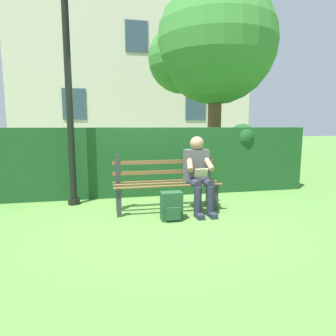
{
  "coord_description": "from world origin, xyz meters",
  "views": [
    {
      "loc": [
        0.91,
        4.43,
        1.35
      ],
      "look_at": [
        0.0,
        0.1,
        0.7
      ],
      "focal_mm": 30.98,
      "sensor_mm": 36.0,
      "label": 1
    }
  ],
  "objects_px": {
    "tree": "(210,47)",
    "backpack": "(171,206)",
    "person_seated": "(198,172)",
    "park_bench": "(166,183)",
    "lamp_post": "(68,66)"
  },
  "relations": [
    {
      "from": "tree",
      "to": "backpack",
      "type": "height_order",
      "value": "tree"
    },
    {
      "from": "tree",
      "to": "backpack",
      "type": "distance_m",
      "value": 4.84
    },
    {
      "from": "person_seated",
      "to": "backpack",
      "type": "distance_m",
      "value": 0.77
    },
    {
      "from": "park_bench",
      "to": "tree",
      "type": "height_order",
      "value": "tree"
    },
    {
      "from": "person_seated",
      "to": "lamp_post",
      "type": "xyz_separation_m",
      "value": [
        1.99,
        -0.8,
        1.69
      ]
    },
    {
      "from": "park_bench",
      "to": "person_seated",
      "type": "bearing_deg",
      "value": 160.84
    },
    {
      "from": "person_seated",
      "to": "tree",
      "type": "distance_m",
      "value": 4.14
    },
    {
      "from": "tree",
      "to": "lamp_post",
      "type": "distance_m",
      "value": 3.96
    },
    {
      "from": "park_bench",
      "to": "person_seated",
      "type": "xyz_separation_m",
      "value": [
        -0.49,
        0.17,
        0.2
      ]
    },
    {
      "from": "backpack",
      "to": "lamp_post",
      "type": "relative_size",
      "value": 0.11
    },
    {
      "from": "park_bench",
      "to": "backpack",
      "type": "distance_m",
      "value": 0.59
    },
    {
      "from": "tree",
      "to": "lamp_post",
      "type": "bearing_deg",
      "value": 33.58
    },
    {
      "from": "person_seated",
      "to": "lamp_post",
      "type": "height_order",
      "value": "lamp_post"
    },
    {
      "from": "person_seated",
      "to": "tree",
      "type": "height_order",
      "value": "tree"
    },
    {
      "from": "park_bench",
      "to": "tree",
      "type": "relative_size",
      "value": 0.35
    }
  ]
}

